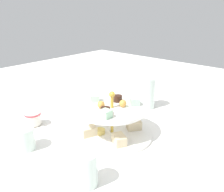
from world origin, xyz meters
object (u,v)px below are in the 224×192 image
object	(u,v)px
butter_knife_right	(74,103)
butter_knife_left	(216,155)
teacup_with_saucer	(33,119)
tiered_serving_stand	(112,122)
water_glass_tall_right	(147,93)
water_glass_mid_back	(85,169)
water_glass_short_left	(24,139)

from	to	relation	value
butter_knife_right	butter_knife_left	bearing A→B (deg)	102.89
teacup_with_saucer	tiered_serving_stand	bearing A→B (deg)	118.43
water_glass_tall_right	teacup_with_saucer	bearing A→B (deg)	-26.96
teacup_with_saucer	water_glass_mid_back	xyz separation A→B (m)	(0.08, 0.37, 0.02)
butter_knife_left	water_glass_mid_back	size ratio (longest dim) A/B	1.97
tiered_serving_stand	water_glass_mid_back	size ratio (longest dim) A/B	3.17
water_glass_short_left	water_glass_tall_right	bearing A→B (deg)	169.56
tiered_serving_stand	water_glass_tall_right	world-z (taller)	tiered_serving_stand
tiered_serving_stand	water_glass_short_left	size ratio (longest dim) A/B	3.95
butter_knife_left	butter_knife_right	size ratio (longest dim) A/B	1.00
water_glass_tall_right	butter_knife_left	bearing A→B (deg)	65.06
tiered_serving_stand	teacup_with_saucer	distance (m)	0.29
tiered_serving_stand	butter_knife_left	world-z (taller)	tiered_serving_stand
teacup_with_saucer	water_glass_mid_back	bearing A→B (deg)	77.16
water_glass_short_left	water_glass_mid_back	world-z (taller)	water_glass_mid_back
water_glass_tall_right	water_glass_mid_back	distance (m)	0.53
water_glass_tall_right	butter_knife_right	distance (m)	0.33
water_glass_short_left	water_glass_mid_back	size ratio (longest dim) A/B	0.80
water_glass_mid_back	water_glass_tall_right	bearing A→B (deg)	-162.25
butter_knife_right	tiered_serving_stand	bearing A→B (deg)	84.43
tiered_serving_stand	butter_knife_left	size ratio (longest dim) A/B	1.61
butter_knife_right	water_glass_tall_right	bearing A→B (deg)	135.39
teacup_with_saucer	butter_knife_left	distance (m)	0.62
water_glass_tall_right	water_glass_short_left	size ratio (longest dim) A/B	1.89
water_glass_tall_right	butter_knife_right	xyz separation A→B (m)	(0.18, -0.27, -0.06)
butter_knife_right	water_glass_mid_back	world-z (taller)	water_glass_mid_back
teacup_with_saucer	water_glass_mid_back	distance (m)	0.38
water_glass_tall_right	butter_knife_right	size ratio (longest dim) A/B	0.77
water_glass_short_left	butter_knife_left	bearing A→B (deg)	127.74
butter_knife_right	water_glass_mid_back	xyz separation A→B (m)	(0.32, 0.43, 0.04)
teacup_with_saucer	butter_knife_left	size ratio (longest dim) A/B	0.53
water_glass_short_left	teacup_with_saucer	bearing A→B (deg)	-130.99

